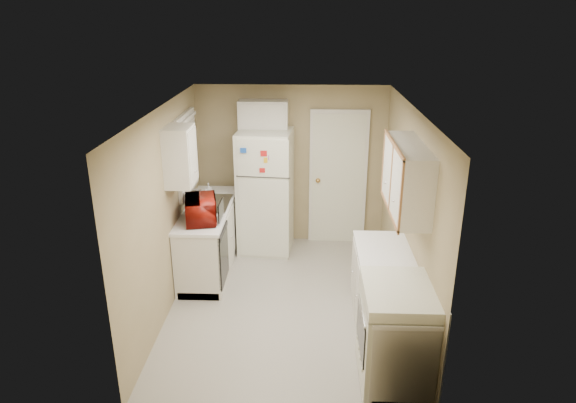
{
  "coord_description": "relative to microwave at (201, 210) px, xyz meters",
  "views": [
    {
      "loc": [
        0.23,
        -5.49,
        3.4
      ],
      "look_at": [
        0.0,
        0.5,
        1.15
      ],
      "focal_mm": 32.0,
      "sensor_mm": 36.0,
      "label": 1
    }
  ],
  "objects": [
    {
      "name": "cabinet_over_fridge",
      "position": [
        0.69,
        1.32,
        0.95
      ],
      "size": [
        0.7,
        0.3,
        0.4
      ],
      "primitive_type": "cube",
      "color": "silver",
      "rests_on": "wall_back"
    },
    {
      "name": "wall_right",
      "position": [
        2.49,
        -0.43,
        0.15
      ],
      "size": [
        3.8,
        3.8,
        0.0
      ],
      "primitive_type": "plane",
      "color": "tan",
      "rests_on": "floor"
    },
    {
      "name": "window_blinds",
      "position": [
        -0.27,
        0.62,
        0.55
      ],
      "size": [
        0.1,
        0.98,
        1.08
      ],
      "primitive_type": "cube",
      "color": "silver",
      "rests_on": "wall_left"
    },
    {
      "name": "dishwasher",
      "position": [
        0.28,
        -0.13,
        -0.56
      ],
      "size": [
        0.03,
        0.58,
        0.72
      ],
      "primitive_type": "cube",
      "color": "black",
      "rests_on": "floor"
    },
    {
      "name": "soap_bottle",
      "position": [
        -0.06,
        0.85,
        -0.05
      ],
      "size": [
        0.11,
        0.11,
        0.22
      ],
      "primitive_type": "imported",
      "rotation": [
        0.0,
        0.0,
        0.11
      ],
      "color": "white",
      "rests_on": "left_counter"
    },
    {
      "name": "wall_left",
      "position": [
        -0.31,
        -0.43,
        0.15
      ],
      "size": [
        3.8,
        3.8,
        0.0
      ],
      "primitive_type": "plane",
      "color": "tan",
      "rests_on": "floor"
    },
    {
      "name": "wall_back",
      "position": [
        1.09,
        1.47,
        0.15
      ],
      "size": [
        2.8,
        2.8,
        0.0
      ],
      "primitive_type": "plane",
      "color": "tan",
      "rests_on": "floor"
    },
    {
      "name": "microwave",
      "position": [
        0.0,
        0.0,
        0.0
      ],
      "size": [
        0.6,
        0.42,
        0.37
      ],
      "primitive_type": "imported",
      "rotation": [
        0.0,
        0.0,
        1.79
      ],
      "color": "maroon",
      "rests_on": "left_counter"
    },
    {
      "name": "interior_door",
      "position": [
        1.79,
        1.43,
        -0.03
      ],
      "size": [
        0.86,
        0.06,
        2.08
      ],
      "primitive_type": "cube",
      "color": "silver",
      "rests_on": "floor"
    },
    {
      "name": "upper_cabinet_left",
      "position": [
        -0.16,
        -0.21,
        0.75
      ],
      "size": [
        0.3,
        0.45,
        0.7
      ],
      "primitive_type": "cube",
      "color": "silver",
      "rests_on": "wall_left"
    },
    {
      "name": "floor",
      "position": [
        1.09,
        -0.43,
        -1.05
      ],
      "size": [
        3.8,
        3.8,
        0.0
      ],
      "primitive_type": "plane",
      "color": "beige",
      "rests_on": "ground"
    },
    {
      "name": "ceiling",
      "position": [
        1.09,
        -0.43,
        1.35
      ],
      "size": [
        3.8,
        3.8,
        0.0
      ],
      "primitive_type": "plane",
      "color": "white",
      "rests_on": "floor"
    },
    {
      "name": "wall_front",
      "position": [
        1.09,
        -2.33,
        0.15
      ],
      "size": [
        2.8,
        2.8,
        0.0
      ],
      "primitive_type": "plane",
      "color": "tan",
      "rests_on": "floor"
    },
    {
      "name": "sink",
      "position": [
        -0.01,
        0.62,
        -0.19
      ],
      "size": [
        0.54,
        0.74,
        0.16
      ],
      "primitive_type": "cube",
      "color": "gray",
      "rests_on": "left_counter"
    },
    {
      "name": "upper_cabinet_right",
      "position": [
        2.34,
        -0.93,
        0.75
      ],
      "size": [
        0.3,
        1.2,
        0.7
      ],
      "primitive_type": "cube",
      "color": "silver",
      "rests_on": "wall_right"
    },
    {
      "name": "refrigerator",
      "position": [
        0.72,
        1.11,
        -0.14
      ],
      "size": [
        0.81,
        0.79,
        1.81
      ],
      "primitive_type": "cube",
      "rotation": [
        0.0,
        0.0,
        -0.09
      ],
      "color": "silver",
      "rests_on": "floor"
    },
    {
      "name": "left_counter",
      "position": [
        -0.01,
        0.47,
        -0.6
      ],
      "size": [
        0.6,
        1.8,
        0.9
      ],
      "primitive_type": "cube",
      "color": "silver",
      "rests_on": "floor"
    },
    {
      "name": "stove",
      "position": [
        2.2,
        -1.79,
        -0.54
      ],
      "size": [
        0.69,
        0.85,
        1.03
      ],
      "primitive_type": "cube",
      "rotation": [
        0.0,
        0.0,
        -0.0
      ],
      "color": "silver",
      "rests_on": "floor"
    },
    {
      "name": "right_counter",
      "position": [
        2.19,
        -1.23,
        -0.6
      ],
      "size": [
        0.6,
        2.0,
        0.9
      ],
      "primitive_type": "cube",
      "color": "silver",
      "rests_on": "floor"
    }
  ]
}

